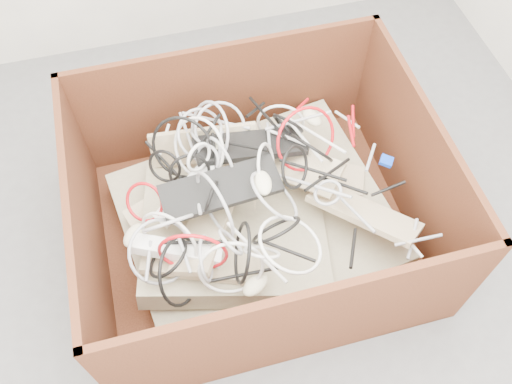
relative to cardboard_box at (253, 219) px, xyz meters
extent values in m
plane|color=#515254|center=(-0.02, -0.20, -0.14)|extent=(3.00, 3.00, 0.00)
cube|color=#37180D|center=(0.02, 0.00, -0.13)|extent=(1.26, 1.05, 0.03)
cube|color=#37180D|center=(0.02, 0.51, 0.15)|extent=(1.26, 0.02, 0.58)
cube|color=#37180D|center=(0.02, -0.51, 0.15)|extent=(1.26, 0.03, 0.58)
cube|color=#37180D|center=(0.63, 0.00, 0.15)|extent=(0.02, 1.00, 0.58)
cube|color=#37180D|center=(-0.60, 0.00, 0.15)|extent=(0.02, 1.00, 0.58)
cube|color=tan|center=(0.02, 0.02, -0.06)|extent=(1.10, 0.95, 0.20)
cube|color=tan|center=(-0.09, -0.05, 0.02)|extent=(0.79, 0.71, 0.21)
cube|color=beige|center=(-0.26, 0.12, 0.06)|extent=(0.44, 0.26, 0.10)
cube|color=beige|center=(0.28, 0.12, 0.05)|extent=(0.44, 0.31, 0.08)
cube|color=beige|center=(0.06, -0.13, 0.04)|extent=(0.21, 0.43, 0.07)
cube|color=beige|center=(-0.23, -0.18, 0.10)|extent=(0.43, 0.27, 0.12)
cube|color=beige|center=(0.38, -0.15, 0.13)|extent=(0.38, 0.40, 0.13)
cube|color=beige|center=(-0.12, 0.27, 0.17)|extent=(0.41, 0.12, 0.16)
cube|color=beige|center=(-0.19, -0.08, 0.14)|extent=(0.32, 0.42, 0.15)
cube|color=beige|center=(0.17, 0.11, 0.16)|extent=(0.38, 0.40, 0.14)
cube|color=black|center=(0.04, 0.18, 0.23)|extent=(0.42, 0.17, 0.09)
cube|color=black|center=(-0.12, -0.02, 0.29)|extent=(0.42, 0.17, 0.04)
ellipsoid|color=beige|center=(-0.44, -0.05, 0.16)|extent=(0.11, 0.12, 0.04)
ellipsoid|color=beige|center=(0.31, 0.28, 0.19)|extent=(0.09, 0.11, 0.04)
ellipsoid|color=beige|center=(-0.08, -0.34, 0.16)|extent=(0.12, 0.10, 0.04)
ellipsoid|color=beige|center=(0.03, -0.04, 0.30)|extent=(0.07, 0.11, 0.04)
ellipsoid|color=beige|center=(-0.09, 0.19, 0.25)|extent=(0.11, 0.09, 0.04)
cube|color=white|center=(-0.21, 0.07, 0.20)|extent=(0.30, 0.23, 0.13)
cube|color=white|center=(-0.31, -0.16, 0.19)|extent=(0.31, 0.16, 0.10)
cube|color=#0D38C5|center=(0.50, -0.01, 0.22)|extent=(0.06, 0.06, 0.03)
torus|color=black|center=(0.26, 0.11, 0.23)|extent=(0.18, 0.24, 0.21)
torus|color=#9A9A9F|center=(-0.06, 0.26, 0.26)|extent=(0.29, 0.21, 0.22)
torus|color=silver|center=(-0.15, 0.18, 0.27)|extent=(0.18, 0.29, 0.28)
torus|color=#B60D14|center=(0.23, 0.11, 0.28)|extent=(0.30, 0.16, 0.28)
torus|color=#9A9A9F|center=(0.05, -0.09, 0.27)|extent=(0.18, 0.22, 0.19)
torus|color=black|center=(0.19, 0.24, 0.22)|extent=(0.08, 0.17, 0.17)
torus|color=black|center=(-0.29, 0.17, 0.23)|extent=(0.16, 0.11, 0.16)
torus|color=black|center=(-0.20, 0.09, 0.26)|extent=(0.21, 0.10, 0.20)
torus|color=#9A9A9F|center=(-0.31, -0.10, 0.28)|extent=(0.23, 0.14, 0.19)
torus|color=#9A9A9F|center=(-0.11, 0.25, 0.22)|extent=(0.12, 0.17, 0.15)
torus|color=black|center=(-0.21, 0.19, 0.28)|extent=(0.22, 0.24, 0.26)
torus|color=silver|center=(0.05, -0.28, 0.28)|extent=(0.28, 0.29, 0.12)
torus|color=#9A9A9F|center=(-0.15, -0.09, 0.31)|extent=(0.11, 0.33, 0.34)
torus|color=black|center=(0.15, -0.02, 0.32)|extent=(0.14, 0.18, 0.20)
torus|color=black|center=(-0.34, -0.19, 0.21)|extent=(0.20, 0.19, 0.13)
torus|color=black|center=(0.02, -0.22, 0.28)|extent=(0.23, 0.13, 0.21)
torus|color=silver|center=(-0.16, 0.11, 0.31)|extent=(0.14, 0.10, 0.16)
torus|color=silver|center=(-0.15, -0.29, 0.23)|extent=(0.31, 0.13, 0.29)
torus|color=#9A9A9F|center=(-0.13, 0.13, 0.27)|extent=(0.10, 0.15, 0.13)
torus|color=#9A9A9F|center=(-0.22, -0.23, 0.22)|extent=(0.06, 0.22, 0.22)
torus|color=silver|center=(0.06, 0.05, 0.27)|extent=(0.10, 0.21, 0.22)
torus|color=#9A9A9F|center=(-0.13, 0.25, 0.26)|extent=(0.22, 0.23, 0.18)
torus|color=silver|center=(-0.32, -0.12, 0.21)|extent=(0.23, 0.24, 0.32)
torus|color=black|center=(-0.10, -0.26, 0.26)|extent=(0.10, 0.23, 0.23)
torus|color=#9A9A9F|center=(-0.13, -0.23, 0.30)|extent=(0.07, 0.15, 0.14)
torus|color=black|center=(-0.16, -0.04, 0.28)|extent=(0.10, 0.12, 0.13)
torus|color=#B60D14|center=(-0.26, -0.22, 0.25)|extent=(0.29, 0.11, 0.30)
torus|color=#B60D14|center=(-0.38, 0.05, 0.20)|extent=(0.16, 0.15, 0.17)
torus|color=#9A9A9F|center=(-0.36, -0.16, 0.21)|extent=(0.23, 0.22, 0.22)
torus|color=black|center=(0.19, 0.20, 0.28)|extent=(0.13, 0.14, 0.17)
torus|color=#9A9A9F|center=(-0.09, 0.12, 0.28)|extent=(0.09, 0.20, 0.21)
torus|color=black|center=(-0.31, -0.23, 0.17)|extent=(0.20, 0.28, 0.31)
torus|color=silver|center=(0.19, 0.29, 0.18)|extent=(0.24, 0.11, 0.26)
torus|color=#9A9A9F|center=(0.24, -0.12, 0.27)|extent=(0.11, 0.12, 0.06)
torus|color=silver|center=(-0.04, -0.28, 0.26)|extent=(0.17, 0.13, 0.13)
torus|color=#9A9A9F|center=(-0.10, 0.26, 0.25)|extent=(0.16, 0.33, 0.31)
cylinder|color=#9A9A9F|center=(-0.28, -0.21, 0.25)|extent=(0.03, 0.13, 0.04)
cylinder|color=black|center=(-0.28, 0.20, 0.22)|extent=(0.12, 0.18, 0.07)
cylinder|color=black|center=(0.49, -0.10, 0.17)|extent=(0.14, 0.02, 0.03)
cylinder|color=black|center=(-0.11, 0.10, 0.27)|extent=(0.05, 0.23, 0.08)
cylinder|color=#9A9A9F|center=(0.20, -0.08, 0.27)|extent=(0.20, 0.21, 0.10)
cylinder|color=#9A9A9F|center=(-0.06, 0.33, 0.23)|extent=(0.24, 0.16, 0.03)
cylinder|color=#9A9A9F|center=(0.24, 0.23, 0.26)|extent=(0.26, 0.02, 0.03)
cylinder|color=black|center=(0.26, -0.04, 0.26)|extent=(0.22, 0.14, 0.08)
cylinder|color=black|center=(0.04, -0.28, 0.25)|extent=(0.17, 0.13, 0.02)
cylinder|color=silver|center=(-0.06, -0.27, 0.25)|extent=(0.14, 0.26, 0.03)
cylinder|color=black|center=(-0.11, -0.30, 0.18)|extent=(0.24, 0.03, 0.03)
cylinder|color=black|center=(-0.24, -0.16, 0.21)|extent=(0.21, 0.06, 0.02)
cylinder|color=#B60D14|center=(0.42, 0.15, 0.23)|extent=(0.05, 0.16, 0.03)
cylinder|color=#B60D14|center=(0.27, 0.31, 0.23)|extent=(0.11, 0.11, 0.05)
cylinder|color=#9A9A9F|center=(0.11, 0.19, 0.25)|extent=(0.05, 0.16, 0.05)
cylinder|color=silver|center=(0.48, -0.31, 0.15)|extent=(0.06, 0.14, 0.02)
cylinder|color=black|center=(0.30, -0.09, 0.25)|extent=(0.14, 0.14, 0.05)
cylinder|color=#9A9A9F|center=(-0.09, 0.11, 0.26)|extent=(0.09, 0.24, 0.09)
cylinder|color=#B60D14|center=(0.46, 0.20, 0.21)|extent=(0.06, 0.14, 0.03)
cylinder|color=black|center=(0.26, -0.32, 0.24)|extent=(0.09, 0.15, 0.06)
cylinder|color=silver|center=(0.24, 0.13, 0.25)|extent=(0.08, 0.21, 0.02)
cylinder|color=black|center=(0.22, -0.01, 0.26)|extent=(0.21, 0.16, 0.02)
cylinder|color=#9A9A9F|center=(-0.18, 0.28, 0.23)|extent=(0.03, 0.24, 0.02)
cylinder|color=black|center=(-0.01, 0.13, 0.30)|extent=(0.17, 0.14, 0.07)
cylinder|color=silver|center=(-0.27, 0.33, 0.17)|extent=(0.08, 0.14, 0.03)
cylinder|color=#9A9A9F|center=(0.31, -0.15, 0.20)|extent=(0.09, 0.28, 0.06)
cylinder|color=silver|center=(0.18, 0.17, 0.24)|extent=(0.13, 0.11, 0.02)
cylinder|color=black|center=(-0.13, 0.21, 0.28)|extent=(0.17, 0.18, 0.05)
cylinder|color=silver|center=(0.29, 0.15, 0.25)|extent=(0.15, 0.24, 0.05)
cylinder|color=#9A9A9F|center=(-0.40, -0.19, 0.22)|extent=(0.05, 0.13, 0.04)
cylinder|color=black|center=(0.10, 0.35, 0.22)|extent=(0.10, 0.09, 0.05)
cylinder|color=silver|center=(0.47, 0.28, 0.13)|extent=(0.06, 0.14, 0.05)
cylinder|color=black|center=(0.13, 0.28, 0.25)|extent=(0.08, 0.28, 0.06)
cylinder|color=#9A9A9F|center=(0.50, -0.33, 0.19)|extent=(0.17, 0.03, 0.03)
cylinder|color=#9A9A9F|center=(-0.20, -0.02, 0.27)|extent=(0.02, 0.18, 0.07)
cylinder|color=#9A9A9F|center=(0.50, -0.30, 0.15)|extent=(0.09, 0.13, 0.04)
camera|label=1|loc=(-0.26, -1.03, 1.83)|focal=38.10mm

